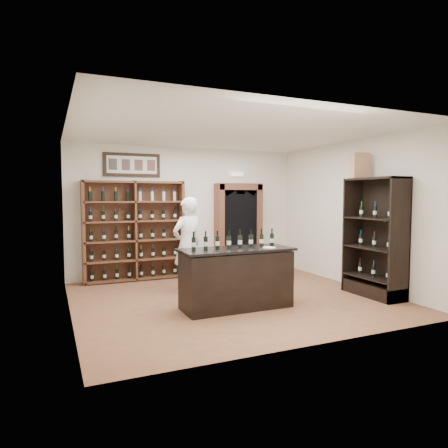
# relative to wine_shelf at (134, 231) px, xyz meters

# --- Properties ---
(floor) EXTENTS (5.50, 5.50, 0.00)m
(floor) POSITION_rel_wine_shelf_xyz_m (1.30, -2.33, -1.10)
(floor) COLOR brown
(floor) RESTS_ON ground
(ceiling) EXTENTS (5.50, 5.50, 0.00)m
(ceiling) POSITION_rel_wine_shelf_xyz_m (1.30, -2.33, 1.90)
(ceiling) COLOR white
(ceiling) RESTS_ON wall_back
(wall_back) EXTENTS (5.50, 0.04, 3.00)m
(wall_back) POSITION_rel_wine_shelf_xyz_m (1.30, 0.17, 0.40)
(wall_back) COLOR white
(wall_back) RESTS_ON ground
(wall_left) EXTENTS (0.04, 5.00, 3.00)m
(wall_left) POSITION_rel_wine_shelf_xyz_m (-1.45, -2.33, 0.40)
(wall_left) COLOR white
(wall_left) RESTS_ON ground
(wall_right) EXTENTS (0.04, 5.00, 3.00)m
(wall_right) POSITION_rel_wine_shelf_xyz_m (4.05, -2.33, 0.40)
(wall_right) COLOR white
(wall_right) RESTS_ON ground
(wine_shelf) EXTENTS (2.20, 0.38, 2.20)m
(wine_shelf) POSITION_rel_wine_shelf_xyz_m (0.00, 0.00, 0.00)
(wine_shelf) COLOR brown
(wine_shelf) RESTS_ON ground
(framed_picture) EXTENTS (1.25, 0.04, 0.52)m
(framed_picture) POSITION_rel_wine_shelf_xyz_m (0.00, 0.14, 1.45)
(framed_picture) COLOR black
(framed_picture) RESTS_ON wall_back
(arched_doorway) EXTENTS (1.17, 0.35, 2.17)m
(arched_doorway) POSITION_rel_wine_shelf_xyz_m (2.55, -0.00, 0.04)
(arched_doorway) COLOR black
(arched_doorway) RESTS_ON ground
(emergency_light) EXTENTS (0.30, 0.10, 0.10)m
(emergency_light) POSITION_rel_wine_shelf_xyz_m (2.55, 0.09, 1.30)
(emergency_light) COLOR white
(emergency_light) RESTS_ON wall_back
(tasting_counter) EXTENTS (1.88, 0.78, 1.00)m
(tasting_counter) POSITION_rel_wine_shelf_xyz_m (1.10, -2.93, -0.61)
(tasting_counter) COLOR black
(tasting_counter) RESTS_ON ground
(counter_bottle_0) EXTENTS (0.07, 0.07, 0.30)m
(counter_bottle_0) POSITION_rel_wine_shelf_xyz_m (0.38, -2.86, 0.01)
(counter_bottle_0) COLOR black
(counter_bottle_0) RESTS_ON tasting_counter
(counter_bottle_1) EXTENTS (0.07, 0.07, 0.30)m
(counter_bottle_1) POSITION_rel_wine_shelf_xyz_m (0.59, -2.86, 0.01)
(counter_bottle_1) COLOR black
(counter_bottle_1) RESTS_ON tasting_counter
(counter_bottle_2) EXTENTS (0.07, 0.07, 0.30)m
(counter_bottle_2) POSITION_rel_wine_shelf_xyz_m (0.79, -2.86, 0.01)
(counter_bottle_2) COLOR black
(counter_bottle_2) RESTS_ON tasting_counter
(counter_bottle_3) EXTENTS (0.07, 0.07, 0.30)m
(counter_bottle_3) POSITION_rel_wine_shelf_xyz_m (1.00, -2.86, 0.01)
(counter_bottle_3) COLOR black
(counter_bottle_3) RESTS_ON tasting_counter
(counter_bottle_4) EXTENTS (0.07, 0.07, 0.30)m
(counter_bottle_4) POSITION_rel_wine_shelf_xyz_m (1.20, -2.86, 0.01)
(counter_bottle_4) COLOR black
(counter_bottle_4) RESTS_ON tasting_counter
(counter_bottle_5) EXTENTS (0.07, 0.07, 0.30)m
(counter_bottle_5) POSITION_rel_wine_shelf_xyz_m (1.41, -2.86, 0.01)
(counter_bottle_5) COLOR black
(counter_bottle_5) RESTS_ON tasting_counter
(counter_bottle_6) EXTENTS (0.07, 0.07, 0.30)m
(counter_bottle_6) POSITION_rel_wine_shelf_xyz_m (1.61, -2.86, 0.01)
(counter_bottle_6) COLOR black
(counter_bottle_6) RESTS_ON tasting_counter
(counter_bottle_7) EXTENTS (0.07, 0.07, 0.30)m
(counter_bottle_7) POSITION_rel_wine_shelf_xyz_m (1.82, -2.86, 0.01)
(counter_bottle_7) COLOR black
(counter_bottle_7) RESTS_ON tasting_counter
(side_cabinet) EXTENTS (0.48, 1.20, 2.20)m
(side_cabinet) POSITION_rel_wine_shelf_xyz_m (3.82, -3.23, -0.35)
(side_cabinet) COLOR black
(side_cabinet) RESTS_ON ground
(shopkeeper) EXTENTS (0.78, 0.65, 1.84)m
(shopkeeper) POSITION_rel_wine_shelf_xyz_m (0.73, -1.51, -0.18)
(shopkeeper) COLOR white
(shopkeeper) RESTS_ON ground
(plate) EXTENTS (0.21, 0.21, 0.02)m
(plate) POSITION_rel_wine_shelf_xyz_m (1.60, -3.14, -0.09)
(plate) COLOR silver
(plate) RESTS_ON tasting_counter
(wine_crate) EXTENTS (0.36, 0.19, 0.49)m
(wine_crate) POSITION_rel_wine_shelf_xyz_m (3.77, -2.83, 1.34)
(wine_crate) COLOR tan
(wine_crate) RESTS_ON side_cabinet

